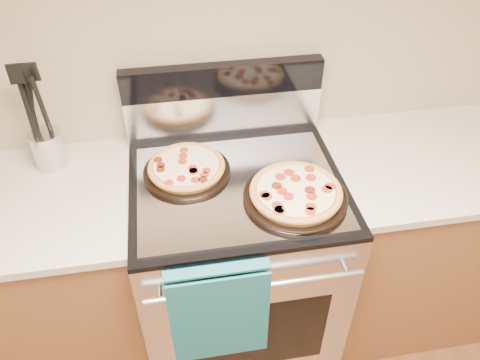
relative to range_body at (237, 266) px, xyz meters
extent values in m
plane|color=tan|center=(0.00, 0.35, 0.90)|extent=(4.00, 0.00, 4.00)
cube|color=#B7B7BC|center=(0.00, 0.00, 0.00)|extent=(0.76, 0.68, 0.90)
cube|color=black|center=(0.00, -0.34, 0.00)|extent=(0.56, 0.01, 0.40)
cube|color=black|center=(0.00, 0.00, 0.46)|extent=(0.76, 0.68, 0.02)
cube|color=silver|center=(0.00, 0.31, 0.56)|extent=(0.76, 0.06, 0.18)
cube|color=black|center=(0.00, 0.31, 0.71)|extent=(0.76, 0.06, 0.12)
cylinder|color=silver|center=(0.00, -0.38, 0.35)|extent=(0.70, 0.03, 0.03)
cube|color=gray|center=(0.00, -0.03, 0.47)|extent=(0.70, 0.55, 0.01)
cube|color=brown|center=(-0.88, 0.03, -0.01)|extent=(1.00, 0.62, 0.88)
cube|color=brown|center=(0.88, 0.03, -0.01)|extent=(1.00, 0.62, 0.88)
cube|color=beige|center=(0.88, 0.03, 0.45)|extent=(1.02, 0.64, 0.03)
cylinder|color=silver|center=(-0.66, 0.22, 0.53)|extent=(0.12, 0.12, 0.14)
camera|label=1|loc=(-0.20, -1.25, 1.55)|focal=35.00mm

